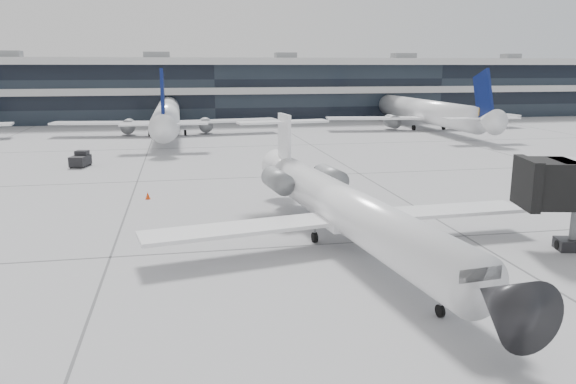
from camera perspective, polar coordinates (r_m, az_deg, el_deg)
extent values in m
plane|color=gray|center=(31.20, 1.01, -5.50)|extent=(220.00, 220.00, 0.00)
cube|color=black|center=(111.28, -7.80, 10.10)|extent=(170.00, 22.00, 10.00)
cylinder|color=white|center=(30.14, 6.44, -2.05)|extent=(5.10, 22.21, 2.48)
cone|color=black|center=(20.13, 21.08, -10.44)|extent=(2.77, 2.85, 2.48)
cone|color=white|center=(41.53, -0.59, 2.48)|extent=(2.69, 3.20, 2.36)
cube|color=white|center=(29.33, -5.09, -3.74)|extent=(10.39, 4.26, 0.20)
cube|color=white|center=(33.88, 15.05, -1.89)|extent=(10.22, 2.89, 0.20)
cylinder|color=slate|center=(36.33, -1.06, 1.15)|extent=(1.74, 3.27, 1.38)
cylinder|color=slate|center=(37.52, 4.33, 1.49)|extent=(1.74, 3.27, 1.38)
cube|color=white|center=(40.72, -0.37, 5.03)|extent=(0.54, 2.40, 4.14)
cube|color=white|center=(40.90, -0.52, 7.14)|extent=(6.75, 2.25, 0.15)
cylinder|color=black|center=(23.49, 15.19, -11.57)|extent=(0.23, 0.53, 0.52)
cylinder|color=black|center=(31.77, 2.72, -4.63)|extent=(0.29, 0.61, 0.59)
cylinder|color=black|center=(32.79, 7.26, -4.16)|extent=(0.29, 0.61, 0.59)
cube|color=black|center=(32.74, 25.08, 0.82)|extent=(2.83, 3.23, 2.46)
cylinder|color=slate|center=(33.89, 27.01, -3.28)|extent=(0.39, 0.39, 2.46)
cube|color=black|center=(34.13, 26.85, -4.77)|extent=(1.81, 1.54, 0.61)
cone|color=#E63E0C|center=(43.28, -14.06, -0.35)|extent=(0.35, 0.35, 0.54)
cube|color=#E63E0C|center=(43.34, -14.04, -0.68)|extent=(0.41, 0.41, 0.03)
cube|color=black|center=(59.33, -20.35, 3.01)|extent=(1.94, 2.66, 0.98)
cube|color=black|center=(59.72, -20.20, 3.71)|extent=(1.39, 1.23, 0.54)
cylinder|color=black|center=(60.40, -20.53, 2.81)|extent=(0.30, 0.51, 0.48)
cylinder|color=black|center=(59.94, -19.48, 2.82)|extent=(0.30, 0.51, 0.48)
cylinder|color=black|center=(58.84, -21.19, 2.51)|extent=(0.30, 0.51, 0.48)
cylinder|color=black|center=(58.36, -20.11, 2.52)|extent=(0.30, 0.51, 0.48)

